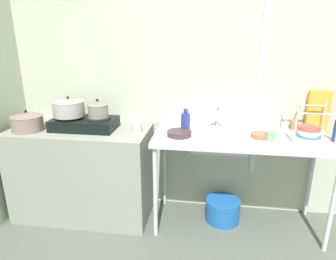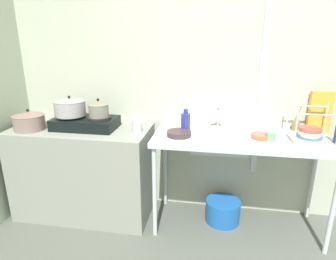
{
  "view_description": "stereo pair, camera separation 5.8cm",
  "coord_description": "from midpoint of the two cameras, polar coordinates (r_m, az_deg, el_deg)",
  "views": [
    {
      "loc": [
        -0.29,
        -1.02,
        1.61
      ],
      "look_at": [
        -0.62,
        1.28,
        0.87
      ],
      "focal_mm": 30.86,
      "sensor_mm": 36.0,
      "label": 1
    },
    {
      "loc": [
        -0.24,
        -1.01,
        1.61
      ],
      "look_at": [
        -0.62,
        1.28,
        0.87
      ],
      "focal_mm": 30.86,
      "sensor_mm": 36.0,
      "label": 2
    }
  ],
  "objects": [
    {
      "name": "frying_pan",
      "position": [
        2.36,
        2.9,
        -0.7
      ],
      "size": [
        0.2,
        0.2,
        0.04
      ],
      "primitive_type": "cylinder",
      "color": "#3F3032",
      "rests_on": "counter_sink"
    },
    {
      "name": "bucket_on_floor",
      "position": [
        2.79,
        11.37,
        -15.36
      ],
      "size": [
        0.31,
        0.31,
        0.2
      ],
      "primitive_type": "cylinder",
      "color": "#1D5BB0",
      "rests_on": "ground"
    },
    {
      "name": "stove",
      "position": [
        2.64,
        -15.38,
        1.42
      ],
      "size": [
        0.55,
        0.31,
        0.11
      ],
      "color": "black",
      "rests_on": "counter_concrete"
    },
    {
      "name": "percolator",
      "position": [
        2.46,
        -5.5,
        1.67
      ],
      "size": [
        0.09,
        0.09,
        0.18
      ],
      "color": "silver",
      "rests_on": "counter_concrete"
    },
    {
      "name": "wall_back",
      "position": [
        2.66,
        15.51,
        11.66
      ],
      "size": [
        4.99,
        0.1,
        2.71
      ],
      "primitive_type": "cube",
      "color": "#B3B9A5",
      "rests_on": "ground"
    },
    {
      "name": "pot_on_right_burner",
      "position": [
        2.55,
        -12.92,
        4.1
      ],
      "size": [
        0.17,
        0.17,
        0.16
      ],
      "color": "slate",
      "rests_on": "stove"
    },
    {
      "name": "utensil_jar",
      "position": [
        2.73,
        24.49,
        0.82
      ],
      "size": [
        0.08,
        0.06,
        0.23
      ],
      "color": "olive",
      "rests_on": "counter_sink"
    },
    {
      "name": "counter_concrete",
      "position": [
        2.83,
        -15.56,
        -7.8
      ],
      "size": [
        1.23,
        0.58,
        0.84
      ],
      "primitive_type": "cube",
      "color": "gray",
      "rests_on": "ground"
    },
    {
      "name": "pot_on_left_burner",
      "position": [
        2.66,
        -18.21,
        4.36
      ],
      "size": [
        0.27,
        0.27,
        0.17
      ],
      "color": "#9B9898",
      "rests_on": "stove"
    },
    {
      "name": "small_bowl_on_drainboard",
      "position": [
        2.43,
        18.53,
        -1.15
      ],
      "size": [
        0.16,
        0.16,
        0.04
      ],
      "primitive_type": "cylinder",
      "color": "#BC583D",
      "rests_on": "counter_sink"
    },
    {
      "name": "counter_sink",
      "position": [
        2.45,
        14.89,
        -2.73
      ],
      "size": [
        1.44,
        0.58,
        0.84
      ],
      "color": "silver",
      "rests_on": "ground"
    },
    {
      "name": "pot_beside_stove",
      "position": [
        2.77,
        -25.23,
        1.69
      ],
      "size": [
        0.27,
        0.27,
        0.18
      ],
      "color": "gray",
      "rests_on": "counter_concrete"
    },
    {
      "name": "sink_basin",
      "position": [
        2.43,
        10.77,
        -2.49
      ],
      "size": [
        0.45,
        0.29,
        0.12
      ],
      "primitive_type": "cube",
      "color": "silver",
      "rests_on": "counter_sink"
    },
    {
      "name": "cup_by_rack",
      "position": [
        2.4,
        20.24,
        -1.2
      ],
      "size": [
        0.08,
        0.08,
        0.06
      ],
      "primitive_type": "cylinder",
      "color": "#669F6D",
      "rests_on": "counter_sink"
    },
    {
      "name": "faucet",
      "position": [
        2.48,
        10.58,
        3.73
      ],
      "size": [
        0.14,
        0.08,
        0.27
      ],
      "color": "silver",
      "rests_on": "counter_sink"
    },
    {
      "name": "wall_metal_strip",
      "position": [
        2.61,
        19.15,
        14.22
      ],
      "size": [
        0.05,
        0.01,
        2.17
      ],
      "primitive_type": "cube",
      "color": "silver"
    },
    {
      "name": "bottle_by_sink",
      "position": [
        2.43,
        4.17,
        1.49
      ],
      "size": [
        0.08,
        0.08,
        0.2
      ],
      "color": "navy",
      "rests_on": "counter_sink"
    },
    {
      "name": "dish_rack",
      "position": [
        2.55,
        26.8,
        -0.65
      ],
      "size": [
        0.32,
        0.3,
        0.28
      ],
      "color": "#BEB4B9",
      "rests_on": "counter_sink"
    },
    {
      "name": "cereal_box",
      "position": [
        2.75,
        28.32,
        3.17
      ],
      "size": [
        0.18,
        0.06,
        0.35
      ],
      "primitive_type": "cube",
      "rotation": [
        0.0,
        0.0,
        0.03
      ],
      "color": "gold",
      "rests_on": "counter_sink"
    }
  ]
}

